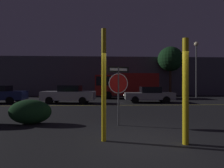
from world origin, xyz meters
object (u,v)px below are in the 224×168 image
object	(u,v)px
hedge_bush_1	(30,112)
delivery_truck	(124,84)
yellow_pole_left	(104,85)
passing_car_3	(149,95)
street_lamp	(196,59)
tree_0	(170,59)
stop_sign	(118,84)
yellow_pole_right	(186,91)
passing_car_2	(69,94)

from	to	relation	value
hedge_bush_1	delivery_truck	size ratio (longest dim) A/B	0.24
yellow_pole_left	passing_car_3	bearing A→B (deg)	68.79
street_lamp	tree_0	world-z (taller)	tree_0
yellow_pole_left	tree_0	size ratio (longest dim) A/B	0.48
stop_sign	yellow_pole_left	size ratio (longest dim) A/B	0.72
yellow_pole_left	yellow_pole_right	world-z (taller)	yellow_pole_left
passing_car_3	delivery_truck	world-z (taller)	delivery_truck
stop_sign	passing_car_2	distance (m)	8.76
hedge_bush_1	tree_0	xyz separation A→B (m)	(11.98, 16.12, 4.49)
tree_0	hedge_bush_1	bearing A→B (deg)	-126.62
passing_car_2	delivery_truck	distance (m)	7.24
delivery_truck	yellow_pole_right	bearing A→B (deg)	178.29
stop_sign	delivery_truck	size ratio (longest dim) A/B	0.33
passing_car_3	yellow_pole_right	bearing A→B (deg)	173.09
tree_0	yellow_pole_right	bearing A→B (deg)	-109.91
stop_sign	passing_car_3	world-z (taller)	stop_sign
stop_sign	tree_0	xyz separation A→B (m)	(8.42, 16.51, 3.35)
yellow_pole_left	street_lamp	size ratio (longest dim) A/B	0.49
passing_car_2	delivery_truck	xyz separation A→B (m)	(5.25, 4.92, 0.84)
passing_car_2	tree_0	distance (m)	15.27
passing_car_3	street_lamp	distance (m)	9.23
passing_car_2	tree_0	bearing A→B (deg)	-49.18
stop_sign	hedge_bush_1	xyz separation A→B (m)	(-3.56, 0.39, -1.14)
hedge_bush_1	passing_car_2	xyz separation A→B (m)	(0.05, 7.59, 0.26)
hedge_bush_1	street_lamp	xyz separation A→B (m)	(13.79, 12.77, 4.05)
passing_car_3	delivery_truck	distance (m)	4.94
tree_0	street_lamp	bearing A→B (deg)	-61.61
passing_car_2	delivery_truck	size ratio (longest dim) A/B	0.65
yellow_pole_left	passing_car_2	world-z (taller)	yellow_pole_left
yellow_pole_right	delivery_truck	bearing A→B (deg)	89.62
yellow_pole_right	passing_car_2	world-z (taller)	yellow_pole_right
street_lamp	tree_0	bearing A→B (deg)	118.39
passing_car_3	hedge_bush_1	bearing A→B (deg)	141.30
delivery_truck	tree_0	size ratio (longest dim) A/B	1.05
passing_car_3	delivery_truck	bearing A→B (deg)	22.23
street_lamp	tree_0	size ratio (longest dim) A/B	0.98
hedge_bush_1	street_lamp	world-z (taller)	street_lamp
passing_car_3	street_lamp	bearing A→B (deg)	-52.33
yellow_pole_right	delivery_truck	size ratio (longest dim) A/B	0.41
yellow_pole_right	tree_0	world-z (taller)	tree_0
yellow_pole_left	delivery_truck	size ratio (longest dim) A/B	0.46
yellow_pole_right	passing_car_2	xyz separation A→B (m)	(-5.15, 10.20, -0.68)
hedge_bush_1	delivery_truck	xyz separation A→B (m)	(5.30, 12.51, 1.09)
stop_sign	tree_0	distance (m)	18.83
delivery_truck	tree_0	distance (m)	8.32
delivery_truck	tree_0	world-z (taller)	tree_0
yellow_pole_left	hedge_bush_1	bearing A→B (deg)	143.18
stop_sign	hedge_bush_1	size ratio (longest dim) A/B	1.35
tree_0	stop_sign	bearing A→B (deg)	-117.03
yellow_pole_right	passing_car_3	bearing A→B (deg)	80.61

